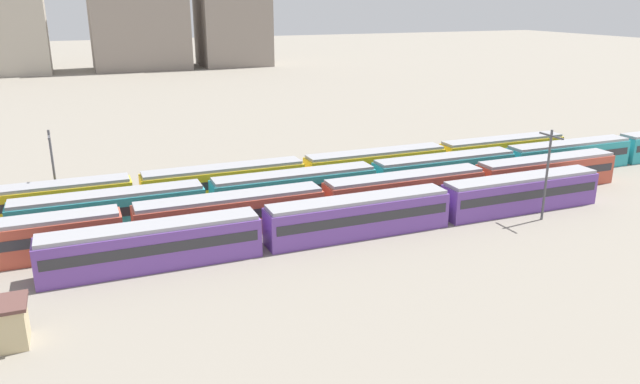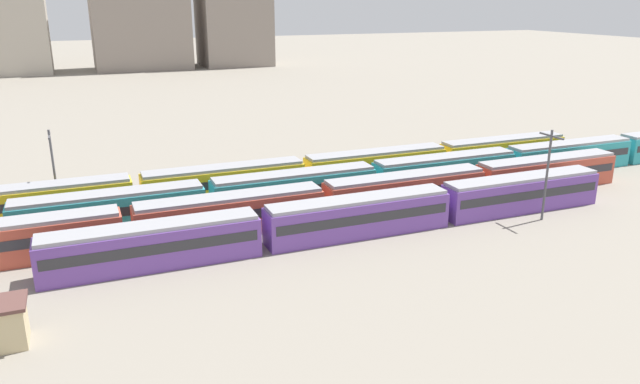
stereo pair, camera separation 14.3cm
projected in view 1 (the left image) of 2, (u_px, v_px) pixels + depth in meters
The scene contains 9 objects.
ground_plane at pixel (125, 237), 56.86m from camera, with size 600.00×600.00×0.00m, color gray.
train_track_0 at pixel (359, 216), 56.78m from camera, with size 55.80×3.06×3.75m.
train_track_1 at pixel (323, 201), 60.83m from camera, with size 74.70×3.06×3.75m.
train_track_2 at pixel (444, 170), 71.79m from camera, with size 93.60×3.06×3.75m.
train_track_3 at pixel (304, 173), 70.68m from camera, with size 74.70×3.06×3.75m.
catenary_pole_0 at pixel (547, 170), 59.78m from camera, with size 0.24×3.20×9.25m.
catenary_pole_1 at pixel (53, 166), 62.60m from camera, with size 0.24×3.20×8.64m.
distant_building_2 at pixel (138, 9), 187.02m from camera, with size 28.88×19.24×36.48m, color gray.
distant_building_3 at pixel (232, 10), 197.91m from camera, with size 21.91×20.22×35.21m, color gray.
Camera 1 is at (-2.90, -48.08, 21.38)m, focal length 33.98 mm.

